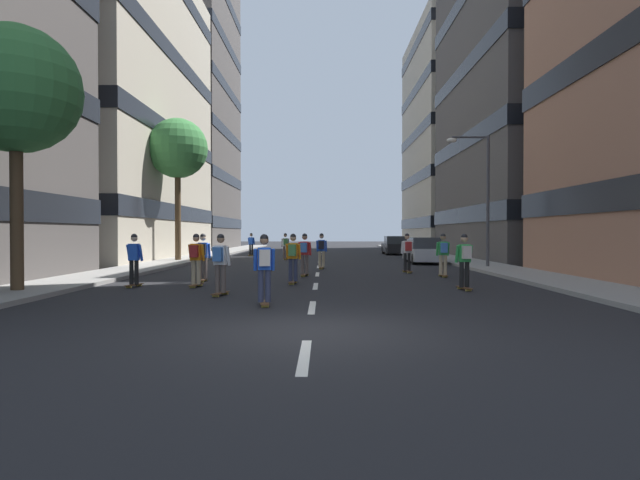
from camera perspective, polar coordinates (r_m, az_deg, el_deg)
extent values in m
plane|color=black|center=(33.90, -0.05, -2.25)|extent=(145.21, 145.21, 0.00)
cube|color=gray|center=(37.99, -13.23, -1.83)|extent=(2.62, 66.55, 0.14)
cube|color=gray|center=(37.86, 13.26, -1.84)|extent=(2.62, 66.55, 0.14)
cube|color=silver|center=(7.86, -1.70, -12.51)|extent=(0.16, 2.20, 0.01)
cube|color=silver|center=(12.78, -0.86, -7.33)|extent=(0.16, 2.20, 0.01)
cube|color=silver|center=(17.74, -0.49, -5.04)|extent=(0.16, 2.20, 0.01)
cube|color=silver|center=(22.72, -0.29, -3.75)|extent=(0.16, 2.20, 0.01)
cube|color=silver|center=(27.71, -0.16, -2.93)|extent=(0.16, 2.20, 0.01)
cube|color=silver|center=(32.70, -0.07, -2.35)|extent=(0.16, 2.20, 0.01)
cube|color=silver|center=(37.69, 0.00, -1.93)|extent=(0.16, 2.20, 0.01)
cube|color=silver|center=(42.68, 0.05, -1.61)|extent=(0.16, 2.20, 0.01)
cube|color=silver|center=(47.68, 0.09, -1.35)|extent=(0.16, 2.20, 0.01)
cube|color=silver|center=(52.68, 0.12, -1.15)|extent=(0.16, 2.20, 0.01)
cube|color=silver|center=(57.67, 0.15, -0.98)|extent=(0.16, 2.20, 0.01)
cube|color=silver|center=(62.67, 0.17, -0.83)|extent=(0.16, 2.20, 0.01)
cube|color=#B2A893|center=(41.62, -25.08, 13.10)|extent=(14.36, 21.48, 21.44)
cube|color=black|center=(40.68, -25.02, 2.72)|extent=(14.48, 21.60, 1.10)
cube|color=black|center=(41.21, -25.06, 10.19)|extent=(14.48, 21.60, 1.10)
cube|color=black|center=(42.42, -25.11, 17.35)|extent=(14.48, 21.60, 1.10)
cube|color=#4C4744|center=(60.78, -16.86, 14.87)|extent=(14.36, 16.53, 33.20)
cube|color=black|center=(58.96, -16.80, 1.79)|extent=(14.48, 16.65, 1.10)
cube|color=black|center=(59.24, -16.82, 6.38)|extent=(14.48, 16.65, 1.10)
cube|color=black|center=(59.89, -16.84, 10.90)|extent=(14.48, 16.65, 1.10)
cube|color=black|center=(60.90, -16.86, 15.30)|extent=(14.48, 16.65, 1.10)
cube|color=black|center=(62.26, -16.88, 19.53)|extent=(14.48, 16.65, 1.10)
cube|color=black|center=(63.94, -16.90, 23.56)|extent=(14.48, 16.65, 1.10)
cube|color=#4C4744|center=(41.83, 25.24, 15.70)|extent=(14.36, 17.96, 25.23)
cube|color=black|center=(40.43, 25.15, 2.46)|extent=(14.48, 18.08, 1.10)
cube|color=black|center=(40.90, 25.20, 9.55)|extent=(14.48, 18.08, 1.10)
cube|color=black|center=(41.97, 25.24, 16.37)|extent=(14.48, 18.08, 1.10)
cube|color=#BCB29E|center=(59.61, 17.17, 10.34)|extent=(14.36, 17.68, 23.42)
cube|color=black|center=(58.80, 17.14, 1.76)|extent=(14.48, 17.80, 1.10)
cube|color=black|center=(59.06, 17.16, 6.30)|extent=(14.48, 17.80, 1.10)
cube|color=black|center=(59.69, 17.18, 10.78)|extent=(14.48, 17.80, 1.10)
cube|color=black|center=(60.68, 17.20, 15.14)|extent=(14.48, 17.80, 1.10)
cube|color=black|center=(62.01, 17.22, 19.34)|extent=(14.48, 17.80, 1.10)
cube|color=#B2B7BF|center=(31.56, 11.19, -1.53)|extent=(1.80, 4.40, 0.70)
cube|color=#2D3338|center=(31.39, 11.24, -0.32)|extent=(1.60, 2.10, 0.64)
cylinder|color=black|center=(32.86, 9.34, -1.80)|extent=(0.22, 0.64, 0.64)
cylinder|color=black|center=(33.14, 12.08, -1.78)|extent=(0.22, 0.64, 0.64)
cylinder|color=black|center=(30.00, 10.20, -2.05)|extent=(0.22, 0.64, 0.64)
cylinder|color=black|center=(30.31, 13.18, -2.03)|extent=(0.22, 0.64, 0.64)
cube|color=black|center=(43.76, 8.16, -0.87)|extent=(1.80, 4.40, 0.70)
cube|color=#2D3338|center=(43.60, 8.19, 0.00)|extent=(1.60, 2.10, 0.64)
cylinder|color=black|center=(45.11, 6.91, -1.08)|extent=(0.22, 0.64, 0.64)
cylinder|color=black|center=(45.32, 8.92, -1.08)|extent=(0.22, 0.64, 0.64)
cylinder|color=black|center=(42.23, 7.35, -1.21)|extent=(0.22, 0.64, 0.64)
cylinder|color=black|center=(42.45, 9.50, -1.21)|extent=(0.22, 0.64, 0.64)
cylinder|color=#4C3823|center=(17.65, -30.14, 2.67)|extent=(0.36, 0.36, 4.56)
sphere|color=#387A3D|center=(18.13, -30.23, 14.02)|extent=(3.69, 3.69, 3.69)
cylinder|color=#4C3823|center=(33.27, -15.22, 2.70)|extent=(0.36, 0.36, 5.56)
sphere|color=#387A3D|center=(33.65, -15.25, 9.62)|extent=(3.65, 3.65, 3.65)
cylinder|color=#3F3F44|center=(27.30, 17.82, 4.09)|extent=(0.16, 0.16, 6.50)
cylinder|color=#3F3F44|center=(27.41, 16.02, 10.71)|extent=(1.80, 0.10, 0.10)
ellipsoid|color=silver|center=(27.16, 14.16, 10.49)|extent=(0.50, 0.30, 0.24)
cube|color=brown|center=(15.34, -10.78, -5.68)|extent=(0.40, 0.92, 0.02)
cylinder|color=#D8BF4C|center=(15.63, -10.30, -5.73)|extent=(0.19, 0.11, 0.07)
cylinder|color=#D8BF4C|center=(15.05, -11.29, -5.99)|extent=(0.19, 0.11, 0.07)
cylinder|color=#594C47|center=(15.33, -11.10, -4.14)|extent=(0.17, 0.17, 0.80)
cylinder|color=#594C47|center=(15.26, -10.48, -4.16)|extent=(0.17, 0.17, 0.80)
cube|color=white|center=(15.25, -10.79, -1.62)|extent=(0.36, 0.27, 0.55)
cylinder|color=white|center=(15.39, -11.46, -1.71)|extent=(0.14, 0.24, 0.55)
cylinder|color=white|center=(15.21, -9.96, -1.73)|extent=(0.14, 0.24, 0.55)
sphere|color=#997051|center=(15.26, -10.77, 0.09)|extent=(0.22, 0.22, 0.22)
sphere|color=black|center=(15.26, -10.77, 0.27)|extent=(0.21, 0.21, 0.21)
cube|color=#3F72BF|center=(15.09, -11.08, -1.54)|extent=(0.29, 0.21, 0.40)
cube|color=brown|center=(40.78, -7.51, -1.62)|extent=(0.41, 0.92, 0.02)
cylinder|color=#D8BF4C|center=(41.08, -7.34, -1.67)|extent=(0.19, 0.11, 0.07)
cylinder|color=#D8BF4C|center=(40.49, -7.68, -1.71)|extent=(0.19, 0.11, 0.07)
cylinder|color=black|center=(40.80, -7.63, -1.04)|extent=(0.17, 0.17, 0.80)
cylinder|color=black|center=(40.73, -7.39, -1.04)|extent=(0.17, 0.17, 0.80)
cube|color=blue|center=(40.75, -7.51, -0.09)|extent=(0.36, 0.27, 0.55)
cylinder|color=blue|center=(40.88, -7.77, -0.13)|extent=(0.14, 0.24, 0.55)
cylinder|color=blue|center=(40.72, -7.20, -0.13)|extent=(0.14, 0.24, 0.55)
sphere|color=#997051|center=(40.76, -7.50, 0.55)|extent=(0.22, 0.22, 0.22)
sphere|color=black|center=(40.76, -7.50, 0.62)|extent=(0.21, 0.21, 0.21)
cube|color=brown|center=(17.14, 15.44, -5.02)|extent=(0.32, 0.92, 0.02)
cylinder|color=#D8BF4C|center=(17.43, 15.03, -5.07)|extent=(0.19, 0.09, 0.07)
cylinder|color=#D8BF4C|center=(16.85, 15.86, -5.28)|extent=(0.19, 0.09, 0.07)
cylinder|color=black|center=(17.06, 15.17, -3.65)|extent=(0.16, 0.16, 0.80)
cylinder|color=black|center=(17.13, 15.72, -3.63)|extent=(0.16, 0.16, 0.80)
cube|color=green|center=(17.06, 15.45, -1.38)|extent=(0.34, 0.24, 0.55)
cylinder|color=green|center=(17.02, 14.71, -1.48)|extent=(0.12, 0.24, 0.55)
cylinder|color=green|center=(17.19, 16.06, -1.46)|extent=(0.12, 0.24, 0.55)
sphere|color=tan|center=(17.07, 15.43, 0.15)|extent=(0.22, 0.22, 0.22)
sphere|color=black|center=(17.07, 15.43, 0.32)|extent=(0.21, 0.21, 0.21)
cube|color=beige|center=(16.89, 15.69, -1.30)|extent=(0.28, 0.19, 0.40)
cube|color=brown|center=(21.97, 13.25, -3.73)|extent=(0.21, 0.90, 0.02)
cylinder|color=#D8BF4C|center=(22.28, 13.06, -3.78)|extent=(0.18, 0.07, 0.07)
cylinder|color=#D8BF4C|center=(21.66, 13.45, -3.92)|extent=(0.18, 0.07, 0.07)
cylinder|color=tan|center=(21.92, 13.02, -2.66)|extent=(0.14, 0.14, 0.80)
cylinder|color=tan|center=(21.96, 13.48, -2.65)|extent=(0.14, 0.14, 0.80)
cube|color=green|center=(21.91, 13.26, -0.89)|extent=(0.32, 0.20, 0.55)
cylinder|color=green|center=(21.91, 12.67, -0.96)|extent=(0.09, 0.23, 0.55)
cylinder|color=green|center=(22.01, 13.79, -0.96)|extent=(0.09, 0.23, 0.55)
sphere|color=#997051|center=(21.92, 13.25, 0.30)|extent=(0.22, 0.22, 0.22)
sphere|color=black|center=(21.92, 13.25, 0.43)|extent=(0.21, 0.21, 0.21)
cube|color=#3F72BF|center=(21.73, 13.37, -0.83)|extent=(0.26, 0.16, 0.40)
cube|color=brown|center=(18.49, -19.59, -4.61)|extent=(0.35, 0.92, 0.02)
cylinder|color=#D8BF4C|center=(18.77, -19.10, -4.67)|extent=(0.19, 0.10, 0.07)
cylinder|color=#D8BF4C|center=(18.22, -20.10, -4.84)|extent=(0.19, 0.10, 0.07)
cylinder|color=black|center=(18.50, -19.84, -3.33)|extent=(0.16, 0.16, 0.80)
cylinder|color=black|center=(18.41, -19.36, -3.34)|extent=(0.16, 0.16, 0.80)
cube|color=blue|center=(18.42, -19.61, -1.24)|extent=(0.35, 0.25, 0.55)
cylinder|color=blue|center=(18.57, -20.12, -1.31)|extent=(0.13, 0.24, 0.55)
cylinder|color=blue|center=(18.35, -18.94, -1.33)|extent=(0.13, 0.24, 0.55)
sphere|color=beige|center=(18.42, -19.59, 0.18)|extent=(0.22, 0.22, 0.22)
sphere|color=black|center=(18.42, -19.59, 0.33)|extent=(0.21, 0.21, 0.21)
cube|color=brown|center=(34.93, -3.79, -2.02)|extent=(0.38, 0.92, 0.02)
cylinder|color=#D8BF4C|center=(35.25, -3.86, -2.08)|extent=(0.19, 0.10, 0.07)
cylinder|color=#D8BF4C|center=(34.61, -3.73, -2.13)|extent=(0.19, 0.10, 0.07)
cylinder|color=#594C47|center=(34.90, -3.94, -1.35)|extent=(0.17, 0.17, 0.80)
cylinder|color=#594C47|center=(34.92, -3.65, -1.35)|extent=(0.17, 0.17, 0.80)
cube|color=white|center=(34.89, -3.80, -0.24)|extent=(0.35, 0.26, 0.55)
cylinder|color=white|center=(34.91, -4.16, -0.29)|extent=(0.13, 0.24, 0.55)
cylinder|color=white|center=(34.97, -3.45, -0.28)|extent=(0.13, 0.24, 0.55)
sphere|color=#997051|center=(34.90, -3.80, 0.51)|extent=(0.22, 0.22, 0.22)
sphere|color=black|center=(34.90, -3.80, 0.59)|extent=(0.21, 0.21, 0.21)
cube|color=#4C8C4C|center=(34.71, -3.76, -0.20)|extent=(0.29, 0.21, 0.40)
cube|color=brown|center=(18.55, -2.95, -4.54)|extent=(0.30, 0.92, 0.02)
cylinder|color=#D8BF4C|center=(18.87, -2.79, -4.59)|extent=(0.19, 0.09, 0.07)
cylinder|color=#D8BF4C|center=(18.24, -3.12, -4.78)|extent=(0.19, 0.09, 0.07)
cylinder|color=#2D334C|center=(18.53, -3.23, -3.27)|extent=(0.15, 0.15, 0.80)
cylinder|color=#2D334C|center=(18.50, -2.68, -3.28)|extent=(0.15, 0.15, 0.80)
cube|color=orange|center=(18.48, -2.96, -1.19)|extent=(0.34, 0.23, 0.55)
cylinder|color=orange|center=(18.57, -3.60, -1.26)|extent=(0.11, 0.24, 0.55)
cylinder|color=orange|center=(18.50, -2.26, -1.27)|extent=(0.11, 0.24, 0.55)
sphere|color=tan|center=(18.49, -2.95, 0.23)|extent=(0.22, 0.22, 0.22)
sphere|color=black|center=(18.49, -2.95, 0.38)|extent=(0.21, 0.21, 0.21)
cube|color=#4C8C4C|center=(18.30, -3.05, -1.11)|extent=(0.28, 0.19, 0.40)
cube|color=brown|center=(23.95, 9.47, -3.34)|extent=(0.36, 0.92, 0.02)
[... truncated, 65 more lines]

